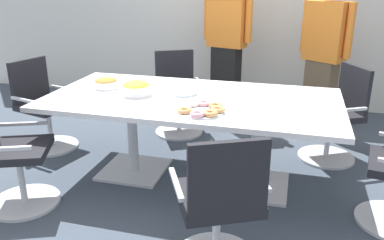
{
  "coord_description": "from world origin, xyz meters",
  "views": [
    {
      "loc": [
        0.81,
        -3.02,
        1.69
      ],
      "look_at": [
        0.0,
        0.0,
        0.55
      ],
      "focal_mm": 37.08,
      "sensor_mm": 36.0,
      "label": 1
    }
  ],
  "objects_px": {
    "office_chair_2": "(10,157)",
    "person_standing_1": "(324,54)",
    "office_chair_3": "(219,210)",
    "snack_bowl_chips_yellow": "(136,88)",
    "office_chair_5": "(335,119)",
    "office_chair_0": "(178,97)",
    "person_standing_0": "(227,38)",
    "snack_bowl_pretzels": "(106,83)",
    "office_chair_1": "(44,110)",
    "conference_table": "(192,112)",
    "donut_platter": "(201,109)",
    "plate_stack": "(183,92)"
  },
  "relations": [
    {
      "from": "conference_table",
      "to": "person_standing_1",
      "type": "bearing_deg",
      "value": 55.39
    },
    {
      "from": "office_chair_5",
      "to": "person_standing_0",
      "type": "distance_m",
      "value": 1.62
    },
    {
      "from": "office_chair_5",
      "to": "donut_platter",
      "type": "xyz_separation_m",
      "value": [
        -1.05,
        -1.11,
        0.36
      ]
    },
    {
      "from": "snack_bowl_chips_yellow",
      "to": "plate_stack",
      "type": "xyz_separation_m",
      "value": [
        0.37,
        0.13,
        -0.04
      ]
    },
    {
      "from": "office_chair_1",
      "to": "office_chair_2",
      "type": "distance_m",
      "value": 1.13
    },
    {
      "from": "office_chair_3",
      "to": "office_chair_2",
      "type": "bearing_deg",
      "value": 143.38
    },
    {
      "from": "office_chair_1",
      "to": "person_standing_1",
      "type": "bearing_deg",
      "value": 129.92
    },
    {
      "from": "conference_table",
      "to": "person_standing_1",
      "type": "distance_m",
      "value": 1.93
    },
    {
      "from": "snack_bowl_pretzels",
      "to": "donut_platter",
      "type": "height_order",
      "value": "snack_bowl_pretzels"
    },
    {
      "from": "office_chair_2",
      "to": "office_chair_3",
      "type": "distance_m",
      "value": 1.69
    },
    {
      "from": "office_chair_0",
      "to": "office_chair_2",
      "type": "height_order",
      "value": "same"
    },
    {
      "from": "person_standing_0",
      "to": "plate_stack",
      "type": "relative_size",
      "value": 8.11
    },
    {
      "from": "person_standing_1",
      "to": "person_standing_0",
      "type": "bearing_deg",
      "value": 30.33
    },
    {
      "from": "office_chair_0",
      "to": "office_chair_1",
      "type": "distance_m",
      "value": 1.42
    },
    {
      "from": "office_chair_3",
      "to": "person_standing_0",
      "type": "relative_size",
      "value": 0.48
    },
    {
      "from": "office_chair_2",
      "to": "person_standing_0",
      "type": "distance_m",
      "value": 2.75
    },
    {
      "from": "snack_bowl_chips_yellow",
      "to": "person_standing_1",
      "type": "bearing_deg",
      "value": 46.3
    },
    {
      "from": "office_chair_2",
      "to": "person_standing_1",
      "type": "xyz_separation_m",
      "value": [
        2.3,
        2.34,
        0.47
      ]
    },
    {
      "from": "office_chair_1",
      "to": "person_standing_1",
      "type": "xyz_separation_m",
      "value": [
        2.73,
        1.29,
        0.47
      ]
    },
    {
      "from": "office_chair_0",
      "to": "person_standing_1",
      "type": "relative_size",
      "value": 0.54
    },
    {
      "from": "conference_table",
      "to": "office_chair_1",
      "type": "height_order",
      "value": "office_chair_1"
    },
    {
      "from": "office_chair_0",
      "to": "office_chair_5",
      "type": "height_order",
      "value": "same"
    },
    {
      "from": "office_chair_3",
      "to": "snack_bowl_chips_yellow",
      "type": "xyz_separation_m",
      "value": [
        -0.92,
        1.01,
        0.4
      ]
    },
    {
      "from": "snack_bowl_chips_yellow",
      "to": "person_standing_0",
      "type": "bearing_deg",
      "value": 74.88
    },
    {
      "from": "donut_platter",
      "to": "snack_bowl_pretzels",
      "type": "bearing_deg",
      "value": 156.66
    },
    {
      "from": "donut_platter",
      "to": "office_chair_0",
      "type": "bearing_deg",
      "value": 113.59
    },
    {
      "from": "person_standing_0",
      "to": "snack_bowl_pretzels",
      "type": "bearing_deg",
      "value": 78.43
    },
    {
      "from": "snack_bowl_pretzels",
      "to": "plate_stack",
      "type": "xyz_separation_m",
      "value": [
        0.71,
        -0.0,
        -0.03
      ]
    },
    {
      "from": "person_standing_0",
      "to": "snack_bowl_chips_yellow",
      "type": "relative_size",
      "value": 7.35
    },
    {
      "from": "office_chair_0",
      "to": "donut_platter",
      "type": "bearing_deg",
      "value": 84.48
    },
    {
      "from": "conference_table",
      "to": "office_chair_3",
      "type": "xyz_separation_m",
      "value": [
        0.45,
        -1.06,
        -0.22
      ]
    },
    {
      "from": "office_chair_1",
      "to": "person_standing_0",
      "type": "bearing_deg",
      "value": 144.24
    },
    {
      "from": "office_chair_0",
      "to": "office_chair_2",
      "type": "relative_size",
      "value": 1.0
    },
    {
      "from": "conference_table",
      "to": "snack_bowl_chips_yellow",
      "type": "bearing_deg",
      "value": -173.39
    },
    {
      "from": "office_chair_0",
      "to": "office_chair_3",
      "type": "xyz_separation_m",
      "value": [
        0.91,
        -2.12,
        0.0
      ]
    },
    {
      "from": "donut_platter",
      "to": "office_chair_5",
      "type": "bearing_deg",
      "value": 46.49
    },
    {
      "from": "conference_table",
      "to": "snack_bowl_pretzels",
      "type": "height_order",
      "value": "snack_bowl_pretzels"
    },
    {
      "from": "snack_bowl_pretzels",
      "to": "plate_stack",
      "type": "bearing_deg",
      "value": -0.33
    },
    {
      "from": "person_standing_0",
      "to": "office_chair_1",
      "type": "bearing_deg",
      "value": 55.16
    },
    {
      "from": "office_chair_0",
      "to": "office_chair_5",
      "type": "bearing_deg",
      "value": 140.94
    },
    {
      "from": "person_standing_1",
      "to": "snack_bowl_pretzels",
      "type": "bearing_deg",
      "value": 71.63
    },
    {
      "from": "snack_bowl_pretzels",
      "to": "snack_bowl_chips_yellow",
      "type": "bearing_deg",
      "value": -21.07
    },
    {
      "from": "office_chair_2",
      "to": "plate_stack",
      "type": "distance_m",
      "value": 1.44
    },
    {
      "from": "office_chair_2",
      "to": "office_chair_5",
      "type": "xyz_separation_m",
      "value": [
        2.43,
        1.53,
        0.0
      ]
    },
    {
      "from": "office_chair_0",
      "to": "snack_bowl_pretzels",
      "type": "xyz_separation_m",
      "value": [
        -0.36,
        -0.98,
        0.39
      ]
    },
    {
      "from": "office_chair_2",
      "to": "office_chair_5",
      "type": "height_order",
      "value": "same"
    },
    {
      "from": "office_chair_0",
      "to": "office_chair_3",
      "type": "relative_size",
      "value": 1.0
    },
    {
      "from": "conference_table",
      "to": "snack_bowl_chips_yellow",
      "type": "relative_size",
      "value": 9.35
    },
    {
      "from": "office_chair_5",
      "to": "donut_platter",
      "type": "relative_size",
      "value": 2.5
    },
    {
      "from": "office_chair_1",
      "to": "office_chair_0",
      "type": "bearing_deg",
      "value": 137.69
    }
  ]
}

